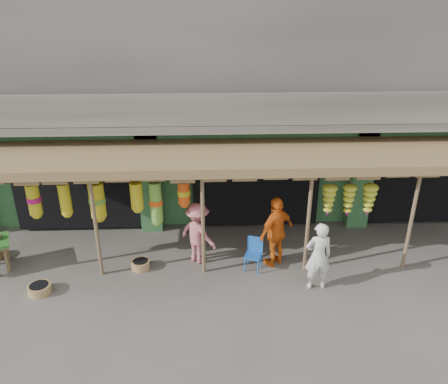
{
  "coord_description": "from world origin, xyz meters",
  "views": [
    {
      "loc": [
        -1.38,
        -9.28,
        6.21
      ],
      "look_at": [
        -0.96,
        1.0,
        1.61
      ],
      "focal_mm": 35.0,
      "sensor_mm": 36.0,
      "label": 1
    }
  ],
  "objects_px": {
    "person_vendor": "(276,232)",
    "person_front": "(318,256)",
    "person_shopper": "(198,233)",
    "blue_chair": "(254,252)"
  },
  "relations": [
    {
      "from": "person_vendor",
      "to": "person_shopper",
      "type": "xyz_separation_m",
      "value": [
        -1.95,
        0.21,
        -0.12
      ]
    },
    {
      "from": "person_front",
      "to": "person_vendor",
      "type": "bearing_deg",
      "value": -55.67
    },
    {
      "from": "person_front",
      "to": "person_vendor",
      "type": "distance_m",
      "value": 1.3
    },
    {
      "from": "person_vendor",
      "to": "person_shopper",
      "type": "distance_m",
      "value": 1.96
    },
    {
      "from": "person_vendor",
      "to": "person_front",
      "type": "bearing_deg",
      "value": 90.34
    },
    {
      "from": "blue_chair",
      "to": "person_vendor",
      "type": "relative_size",
      "value": 0.45
    },
    {
      "from": "blue_chair",
      "to": "person_front",
      "type": "distance_m",
      "value": 1.66
    },
    {
      "from": "person_front",
      "to": "person_shopper",
      "type": "height_order",
      "value": "person_front"
    },
    {
      "from": "person_front",
      "to": "person_shopper",
      "type": "xyz_separation_m",
      "value": [
        -2.75,
        1.23,
        -0.03
      ]
    },
    {
      "from": "person_vendor",
      "to": "person_shopper",
      "type": "height_order",
      "value": "person_vendor"
    }
  ]
}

